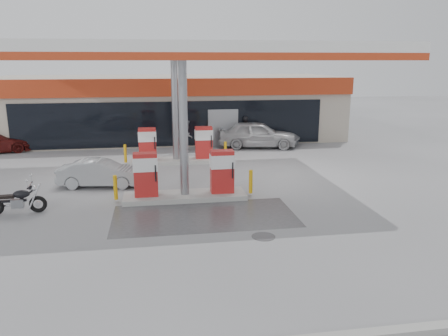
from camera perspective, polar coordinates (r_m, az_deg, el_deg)
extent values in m
plane|color=gray|center=(14.47, -4.54, -6.38)|extent=(90.00, 90.00, 0.00)
cube|color=#4C4C4F|center=(14.51, -2.56, -6.28)|extent=(6.00, 3.00, 0.00)
cylinder|color=#38383A|center=(12.93, 5.17, -8.90)|extent=(0.70, 0.70, 0.01)
cube|color=#B5A897|center=(29.71, -7.16, 7.96)|extent=(22.00, 8.00, 4.00)
cube|color=black|center=(25.79, -6.78, 5.74)|extent=(18.00, 0.10, 2.60)
cube|color=#B03315|center=(25.51, -6.91, 10.40)|extent=(22.00, 0.25, 1.00)
cube|color=navy|center=(26.67, 8.55, 10.49)|extent=(3.50, 0.12, 0.80)
cube|color=gray|center=(26.08, -0.14, 5.27)|extent=(1.80, 0.14, 2.20)
cube|color=silver|center=(18.58, -6.16, 14.72)|extent=(16.00, 10.00, 0.60)
cube|color=#B03315|center=(13.63, -4.98, 14.33)|extent=(16.00, 0.12, 0.24)
cube|color=#B03315|center=(23.52, -6.82, 14.07)|extent=(16.00, 0.12, 0.24)
cylinder|color=gray|center=(15.76, -5.32, 5.02)|extent=(0.32, 0.32, 5.00)
cylinder|color=gray|center=(21.70, -6.41, 7.41)|extent=(0.32, 0.32, 5.00)
cube|color=#9E9E99|center=(16.33, -5.12, -3.68)|extent=(4.50, 1.30, 0.18)
cube|color=#A91E1C|center=(16.06, -10.18, -0.84)|extent=(0.85, 0.48, 1.60)
cube|color=#A91E1C|center=(16.24, -0.26, -0.46)|extent=(0.85, 0.48, 1.60)
cube|color=silver|center=(15.96, -10.24, 0.55)|extent=(0.88, 0.52, 0.50)
cube|color=silver|center=(16.14, -0.26, 0.92)|extent=(0.88, 0.52, 0.50)
cylinder|color=#CF970B|center=(16.24, -14.00, -2.49)|extent=(0.14, 0.14, 0.90)
cylinder|color=#CF970B|center=(16.55, 3.51, -1.79)|extent=(0.14, 0.14, 0.90)
cube|color=#9E9E99|center=(22.12, -6.24, 0.96)|extent=(4.50, 1.30, 0.18)
cube|color=#A91E1C|center=(21.92, -9.96, 3.09)|extent=(0.85, 0.48, 1.60)
cube|color=#A91E1C|center=(22.05, -2.66, 3.35)|extent=(0.85, 0.48, 1.60)
cube|color=silver|center=(21.85, -10.00, 4.12)|extent=(0.88, 0.52, 0.50)
cube|color=silver|center=(21.98, -2.67, 4.37)|extent=(0.88, 0.52, 0.50)
cylinder|color=#CF970B|center=(22.05, -12.77, 1.85)|extent=(0.14, 0.14, 0.90)
cylinder|color=#CF970B|center=(22.28, 0.17, 2.32)|extent=(0.14, 0.14, 0.90)
torus|color=black|center=(16.03, -23.11, -4.36)|extent=(0.59, 0.18, 0.58)
cube|color=gray|center=(16.13, -25.35, -4.19)|extent=(0.40, 0.26, 0.29)
cube|color=black|center=(16.14, -25.89, -3.88)|extent=(0.88, 0.16, 0.08)
ellipsoid|color=black|center=(16.01, -24.95, -3.11)|extent=(0.57, 0.35, 0.27)
cube|color=black|center=(16.14, -26.62, -3.38)|extent=(0.55, 0.27, 0.10)
cylinder|color=silver|center=(15.88, -24.03, -2.06)|extent=(0.09, 0.74, 0.03)
sphere|color=silver|center=(15.89, -23.58, -2.44)|extent=(0.17, 0.17, 0.17)
cylinder|color=silver|center=(16.40, -26.88, -4.43)|extent=(0.88, 0.14, 0.08)
imported|color=silver|center=(25.80, 4.39, 4.41)|extent=(4.86, 2.69, 1.56)
imported|color=slate|center=(24.75, -4.86, 4.24)|extent=(0.89, 1.01, 1.76)
imported|color=#9B9EA2|center=(18.43, -15.80, -0.62)|extent=(3.49, 1.60, 1.11)
imported|color=#A1A3A9|center=(26.75, 5.34, 4.32)|extent=(4.70, 3.42, 1.19)
imported|color=black|center=(26.23, 2.79, 4.73)|extent=(1.00, 0.43, 1.69)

